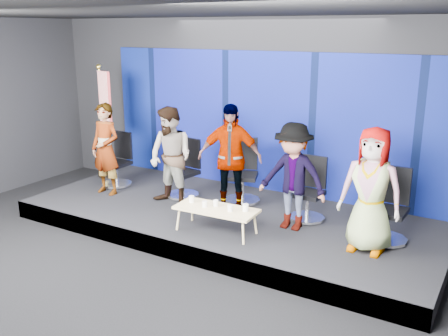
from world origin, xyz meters
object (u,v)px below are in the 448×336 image
(chair_a, at_px, (118,168))
(mug_c, at_px, (216,203))
(panelist_c, at_px, (230,158))
(panelist_d, at_px, (293,177))
(flag_stand, at_px, (105,119))
(chair_e, at_px, (389,217))
(panelist_e, at_px, (371,190))
(panelist_a, at_px, (106,149))
(chair_b, at_px, (185,178))
(mug_b, at_px, (205,204))
(chair_d, at_px, (309,199))
(mug_d, at_px, (230,208))
(panelist_b, at_px, (171,157))
(mug_a, at_px, (192,199))
(mug_e, at_px, (245,208))
(chair_c, at_px, (243,181))
(coffee_table, at_px, (216,210))

(chair_a, bearing_deg, mug_c, -17.45)
(panelist_c, xyz_separation_m, panelist_d, (1.22, -0.20, -0.08))
(chair_a, distance_m, flag_stand, 1.05)
(chair_e, bearing_deg, panelist_e, -108.08)
(panelist_a, distance_m, chair_b, 1.55)
(mug_b, bearing_deg, chair_b, 135.56)
(chair_a, height_order, panelist_a, panelist_a)
(chair_d, xyz_separation_m, mug_d, (-0.75, -1.24, 0.10))
(mug_d, distance_m, flag_stand, 3.96)
(panelist_d, distance_m, mug_c, 1.24)
(chair_b, distance_m, flag_stand, 2.22)
(chair_d, bearing_deg, mug_d, -120.72)
(panelist_d, bearing_deg, panelist_e, -8.28)
(panelist_e, bearing_deg, panelist_b, -179.94)
(mug_a, distance_m, mug_b, 0.30)
(chair_b, xyz_separation_m, panelist_d, (2.30, -0.40, 0.48))
(panelist_e, distance_m, mug_d, 2.02)
(panelist_c, bearing_deg, mug_e, -68.65)
(panelist_a, distance_m, mug_e, 3.23)
(panelist_d, relative_size, mug_c, 17.96)
(chair_c, bearing_deg, panelist_d, -50.63)
(panelist_a, bearing_deg, chair_a, 110.56)
(chair_b, relative_size, mug_a, 10.57)
(panelist_b, height_order, mug_e, panelist_b)
(panelist_c, distance_m, mug_c, 1.03)
(mug_e, bearing_deg, mug_c, -175.06)
(chair_d, distance_m, coffee_table, 1.58)
(coffee_table, height_order, flag_stand, flag_stand)
(chair_d, height_order, chair_e, chair_e)
(panelist_a, relative_size, mug_e, 15.90)
(panelist_a, bearing_deg, mug_e, -6.80)
(panelist_b, height_order, mug_b, panelist_b)
(chair_a, height_order, mug_b, chair_a)
(chair_c, height_order, chair_d, chair_c)
(mug_e, distance_m, flag_stand, 4.11)
(panelist_b, xyz_separation_m, mug_e, (1.75, -0.53, -0.42))
(panelist_e, height_order, mug_e, panelist_e)
(mug_e, bearing_deg, chair_a, 164.78)
(panelist_e, xyz_separation_m, flag_stand, (-5.56, 0.73, 0.35))
(panelist_c, bearing_deg, mug_a, -120.41)
(panelist_b, relative_size, panelist_c, 0.95)
(panelist_d, height_order, mug_b, panelist_d)
(panelist_e, distance_m, mug_b, 2.43)
(chair_e, distance_m, mug_b, 2.71)
(mug_b, xyz_separation_m, mug_e, (0.61, 0.16, 0.01))
(chair_c, relative_size, panelist_d, 0.68)
(chair_a, xyz_separation_m, panelist_b, (1.59, -0.38, 0.52))
(mug_c, bearing_deg, mug_b, -135.49)
(panelist_d, distance_m, coffee_table, 1.26)
(coffee_table, bearing_deg, chair_c, 103.00)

